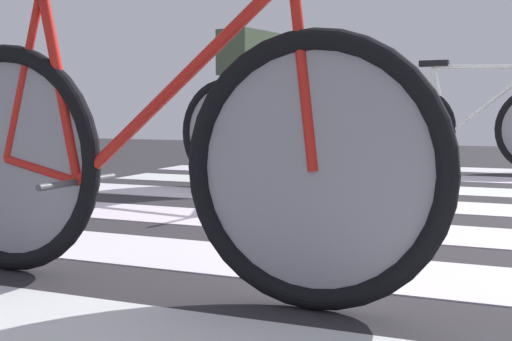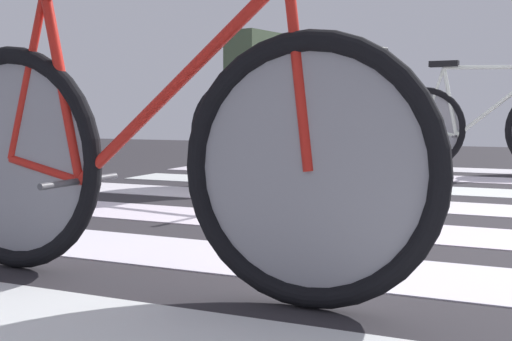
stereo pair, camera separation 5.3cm
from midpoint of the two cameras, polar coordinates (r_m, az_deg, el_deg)
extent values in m
cube|color=#28262A|center=(2.75, 19.26, -5.90)|extent=(18.00, 14.00, 0.02)
cube|color=silver|center=(2.05, 19.07, -9.40)|extent=(5.20, 0.44, 0.00)
cube|color=silver|center=(2.77, 16.87, -5.50)|extent=(5.20, 0.44, 0.00)
cube|color=silver|center=(3.54, 18.61, -3.24)|extent=(5.20, 0.44, 0.00)
cube|color=silver|center=(4.26, 20.62, -1.88)|extent=(5.20, 0.44, 0.00)
cube|color=silver|center=(5.03, 19.99, -0.81)|extent=(5.20, 0.44, 0.00)
cube|color=silver|center=(5.79, 21.71, -0.10)|extent=(5.20, 0.44, 0.00)
torus|color=black|center=(2.20, -20.38, 0.98)|extent=(0.72, 0.07, 0.72)
torus|color=black|center=(1.63, 5.56, -0.09)|extent=(0.72, 0.07, 0.72)
cylinder|color=gray|center=(2.20, -20.38, 0.98)|extent=(0.61, 0.02, 0.61)
cylinder|color=gray|center=(1.63, 5.56, -0.09)|extent=(0.61, 0.02, 0.61)
cylinder|color=red|center=(1.80, -6.54, 7.40)|extent=(0.70, 0.05, 0.59)
cylinder|color=red|center=(2.04, -16.22, 7.26)|extent=(0.15, 0.04, 0.59)
cylinder|color=red|center=(2.10, -17.67, 0.06)|extent=(0.29, 0.03, 0.09)
cylinder|color=red|center=(2.14, -19.09, 7.89)|extent=(0.18, 0.03, 0.53)
cylinder|color=red|center=(1.64, 4.64, 8.68)|extent=(0.09, 0.03, 0.50)
cylinder|color=#4C4C51|center=(2.01, -14.72, -0.94)|extent=(0.03, 0.34, 0.02)
torus|color=black|center=(4.24, -1.73, 3.25)|extent=(0.71, 0.20, 0.72)
torus|color=black|center=(3.72, 10.96, 2.87)|extent=(0.71, 0.20, 0.72)
cylinder|color=gray|center=(4.24, -1.73, 3.25)|extent=(0.60, 0.13, 0.61)
cylinder|color=gray|center=(3.72, 10.96, 2.87)|extent=(0.60, 0.13, 0.61)
cylinder|color=#B2B5BE|center=(3.95, 4.88, 10.49)|extent=(0.79, 0.19, 0.05)
cylinder|color=#B2B5BE|center=(3.90, 5.62, 6.28)|extent=(0.69, 0.17, 0.59)
cylinder|color=#B2B5BE|center=(4.11, 0.73, 6.39)|extent=(0.16, 0.06, 0.59)
cylinder|color=#B2B5BE|center=(4.16, -0.18, 2.80)|extent=(0.29, 0.08, 0.09)
cylinder|color=#B2B5BE|center=(4.19, -0.86, 6.78)|extent=(0.19, 0.06, 0.53)
cylinder|color=#B2B5BE|center=(3.73, 10.60, 6.72)|extent=(0.09, 0.05, 0.50)
cube|color=black|center=(4.17, 0.05, 10.79)|extent=(0.25, 0.14, 0.05)
cylinder|color=black|center=(3.76, 10.25, 10.83)|extent=(0.13, 0.52, 0.03)
cylinder|color=#4C4C51|center=(4.08, 1.42, 2.33)|extent=(0.09, 0.34, 0.02)
cylinder|color=beige|center=(4.25, 1.47, 5.28)|extent=(0.11, 0.11, 0.92)
cylinder|color=beige|center=(4.02, -0.76, 5.28)|extent=(0.11, 0.11, 0.92)
cube|color=#33412E|center=(4.14, 0.39, 10.25)|extent=(0.30, 0.45, 0.28)
cube|color=#2A374C|center=(4.23, 2.24, -1.14)|extent=(0.27, 0.15, 0.07)
cube|color=#2A374C|center=(4.00, 0.06, -1.51)|extent=(0.27, 0.15, 0.07)
torus|color=black|center=(5.76, 14.89, 3.62)|extent=(0.72, 0.10, 0.72)
cylinder|color=gray|center=(5.76, 14.89, 3.62)|extent=(0.61, 0.04, 0.61)
cylinder|color=white|center=(5.68, 20.60, 8.59)|extent=(0.80, 0.08, 0.05)
cylinder|color=white|center=(5.66, 21.11, 5.64)|extent=(0.70, 0.08, 0.59)
cylinder|color=white|center=(5.72, 17.11, 5.86)|extent=(0.16, 0.04, 0.59)
cylinder|color=white|center=(5.74, 16.25, 3.28)|extent=(0.29, 0.05, 0.09)
cylinder|color=white|center=(5.75, 15.74, 6.19)|extent=(0.19, 0.04, 0.53)
cube|color=black|center=(5.74, 16.60, 9.07)|extent=(0.25, 0.10, 0.05)
cylinder|color=#4C4C51|center=(5.71, 17.62, 2.93)|extent=(0.04, 0.34, 0.02)
camera|label=1|loc=(0.03, -66.43, 2.14)|focal=45.08mm
camera|label=2|loc=(0.03, 113.57, -2.14)|focal=45.08mm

